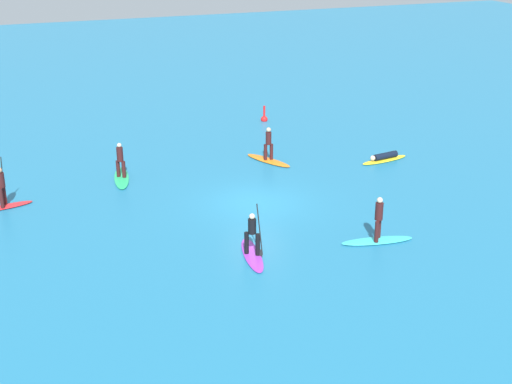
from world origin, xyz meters
name	(u,v)px	position (x,y,z in m)	size (l,w,h in m)	color
ground_plane	(256,203)	(0.00, 0.00, 0.00)	(120.00, 120.00, 0.00)	#1E6B93
surfer_on_purple_board	(252,246)	(-2.01, -4.83, 0.43)	(1.12, 2.97, 2.17)	purple
surfer_on_green_board	(121,172)	(-4.94, 5.11, 0.38)	(1.21, 3.15, 1.80)	#23B266
surfer_on_teal_board	(378,232)	(2.94, -5.43, 0.43)	(2.95, 1.16, 1.86)	#33C6CC
surfer_on_yellow_board	(384,158)	(8.20, 2.90, 0.16)	(2.87, 1.09, 0.43)	yellow
surfer_on_red_board	(3,196)	(-10.38, 3.38, 0.56)	(2.50, 1.04, 2.28)	red
surfer_on_orange_board	(268,154)	(2.60, 4.97, 0.40)	(1.83, 2.94, 1.80)	orange
marker_buoy	(264,118)	(5.21, 12.08, 0.17)	(0.42, 0.42, 1.06)	red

